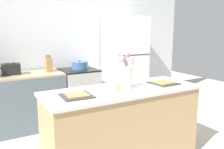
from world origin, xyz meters
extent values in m
cube|color=silver|center=(0.00, 2.00, 1.35)|extent=(5.20, 0.08, 2.70)
cube|color=tan|center=(0.00, 0.00, 0.44)|extent=(1.76, 0.62, 0.88)
cube|color=beige|center=(0.00, 0.00, 0.89)|extent=(1.80, 0.66, 0.03)
cube|color=slate|center=(-1.06, 1.60, 0.43)|extent=(1.68, 0.60, 0.86)
cube|color=tan|center=(-1.06, 1.60, 0.87)|extent=(1.68, 0.60, 0.03)
cube|color=#B2B5B7|center=(0.10, 1.60, 0.43)|extent=(0.60, 0.60, 0.86)
cube|color=black|center=(0.10, 1.60, 0.88)|extent=(0.60, 0.60, 0.02)
cube|color=black|center=(0.10, 1.30, 0.40)|extent=(0.42, 0.01, 0.28)
cube|color=white|center=(1.05, 1.60, 0.90)|extent=(0.68, 0.64, 1.80)
cube|color=black|center=(1.05, 1.28, 1.11)|extent=(0.67, 0.01, 0.01)
cylinder|color=#B2B5B7|center=(0.86, 1.26, 0.61)|extent=(0.02, 0.02, 0.78)
cylinder|color=silver|center=(0.03, -0.01, 1.04)|extent=(0.13, 0.13, 0.25)
cylinder|color=#4C9342|center=(0.06, -0.01, 1.11)|extent=(0.10, 0.01, 0.25)
ellipsoid|color=pink|center=(0.11, -0.02, 1.25)|extent=(0.03, 0.03, 0.05)
cylinder|color=#4C9342|center=(0.04, 0.00, 1.12)|extent=(0.09, 0.08, 0.28)
ellipsoid|color=pink|center=(0.08, 0.03, 1.29)|extent=(0.05, 0.05, 0.07)
cylinder|color=#4C9342|center=(0.03, 0.01, 1.09)|extent=(0.01, 0.04, 0.24)
ellipsoid|color=pink|center=(0.03, 0.02, 1.23)|extent=(0.04, 0.04, 0.06)
cylinder|color=#4C9342|center=(0.01, 0.00, 1.10)|extent=(0.08, 0.04, 0.25)
ellipsoid|color=pink|center=(-0.02, 0.02, 1.25)|extent=(0.04, 0.04, 0.06)
cylinder|color=#4C9342|center=(0.00, -0.03, 1.11)|extent=(0.08, 0.04, 0.25)
ellipsoid|color=pink|center=(-0.04, -0.04, 1.25)|extent=(0.05, 0.05, 0.07)
cylinder|color=#4C9342|center=(0.01, -0.04, 1.13)|extent=(0.05, 0.09, 0.31)
ellipsoid|color=pink|center=(-0.01, -0.08, 1.30)|extent=(0.04, 0.04, 0.05)
cylinder|color=#4C9342|center=(0.05, -0.04, 1.09)|extent=(0.05, 0.08, 0.21)
ellipsoid|color=pink|center=(0.07, -0.07, 1.21)|extent=(0.04, 0.04, 0.06)
ellipsoid|color=#E5CC4C|center=(-0.13, -0.10, 0.95)|extent=(0.07, 0.07, 0.08)
cone|color=#E5CC4C|center=(-0.13, -0.10, 0.99)|extent=(0.04, 0.04, 0.03)
cylinder|color=brown|center=(-0.13, -0.10, 1.01)|extent=(0.01, 0.01, 0.01)
cube|color=#333338|center=(-0.57, -0.03, 0.92)|extent=(0.31, 0.31, 0.01)
cube|color=#A37A42|center=(-0.57, -0.03, 0.93)|extent=(0.22, 0.22, 0.01)
cube|color=#333338|center=(0.57, -0.03, 0.92)|extent=(0.31, 0.31, 0.01)
cube|color=#A37A42|center=(0.57, -0.03, 0.93)|extent=(0.22, 0.22, 0.01)
cube|color=black|center=(-0.97, 1.64, 0.97)|extent=(0.26, 0.18, 0.17)
cube|color=black|center=(-1.02, 1.64, 1.06)|extent=(0.05, 0.11, 0.01)
cube|color=black|center=(-0.92, 1.64, 1.06)|extent=(0.05, 0.11, 0.01)
cube|color=black|center=(-1.11, 1.64, 1.00)|extent=(0.02, 0.02, 0.02)
cylinder|color=#386093|center=(0.13, 1.61, 0.94)|extent=(0.28, 0.28, 0.11)
cylinder|color=#386093|center=(0.13, 1.61, 1.01)|extent=(0.28, 0.28, 0.01)
sphere|color=black|center=(0.13, 1.61, 1.03)|extent=(0.02, 0.02, 0.02)
cube|color=#A37547|center=(-0.40, 1.63, 1.00)|extent=(0.10, 0.14, 0.22)
cylinder|color=black|center=(-0.43, 1.63, 1.13)|extent=(0.01, 0.01, 0.05)
cylinder|color=black|center=(-0.40, 1.63, 1.13)|extent=(0.01, 0.01, 0.05)
cylinder|color=black|center=(-0.37, 1.63, 1.13)|extent=(0.01, 0.01, 0.05)
camera|label=1|loc=(-1.38, -2.18, 1.57)|focal=38.00mm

